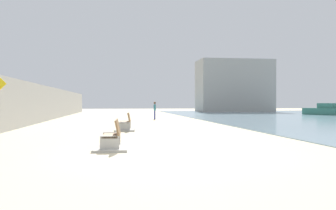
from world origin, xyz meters
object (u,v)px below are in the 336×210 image
(bench_far, at_px, (125,126))
(person_walking, at_px, (155,109))
(bench_near, at_px, (112,142))
(boat_outer, at_px, (323,110))

(bench_far, bearing_deg, person_walking, 76.64)
(bench_near, height_order, bench_far, same)
(bench_far, distance_m, boat_outer, 31.66)
(boat_outer, bearing_deg, person_walking, -160.77)
(bench_far, relative_size, boat_outer, 0.46)
(bench_near, distance_m, boat_outer, 37.58)
(bench_near, bearing_deg, boat_outer, 48.11)
(person_walking, distance_m, boat_outer, 22.71)
(person_walking, xyz_separation_m, boat_outer, (21.44, 7.48, -0.35))
(bench_near, bearing_deg, bench_far, 85.25)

